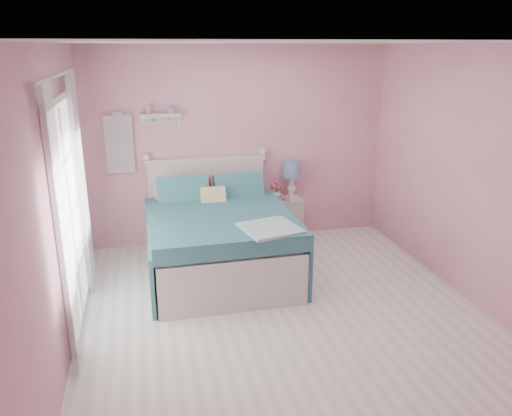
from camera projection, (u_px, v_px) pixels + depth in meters
name	position (u px, v px, depth m)	size (l,w,h in m)	color
floor	(286.00, 317.00, 4.96)	(4.50, 4.50, 0.00)	silver
room_shell	(289.00, 162.00, 4.47)	(4.50, 4.50, 4.50)	pink
bed	(219.00, 239.00, 5.87)	(1.63, 2.05, 1.18)	silver
nightstand	(285.00, 219.00, 6.86)	(0.42, 0.42, 0.61)	beige
table_lamp	(292.00, 173.00, 6.74)	(0.24, 0.24, 0.48)	white
vase	(276.00, 193.00, 6.72)	(0.14, 0.14, 0.15)	silver
teacup	(285.00, 197.00, 6.65)	(0.10, 0.10, 0.08)	#C4839A
roses	(276.00, 185.00, 6.68)	(0.14, 0.11, 0.12)	#D94A7A
wall_shelf	(160.00, 116.00, 6.23)	(0.50, 0.15, 0.25)	silver
hanging_dress	(119.00, 145.00, 6.21)	(0.34, 0.03, 0.72)	white
french_door	(69.00, 217.00, 4.57)	(0.04, 1.32, 2.16)	silver
curtain_near	(63.00, 235.00, 3.86)	(0.04, 0.40, 2.32)	white
curtain_far	(82.00, 185.00, 5.24)	(0.04, 0.40, 2.32)	white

